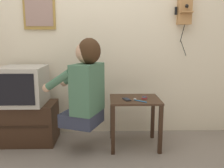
# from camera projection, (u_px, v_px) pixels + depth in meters

# --- Properties ---
(wall_back) EXTENTS (6.80, 0.05, 2.55)m
(wall_back) POSITION_uv_depth(u_px,v_px,m) (96.00, 33.00, 2.92)
(wall_back) COLOR beige
(wall_back) RESTS_ON ground_plane
(side_table) EXTENTS (0.55, 0.46, 0.55)m
(side_table) POSITION_uv_depth(u_px,v_px,m) (135.00, 109.00, 2.63)
(side_table) COLOR #382316
(side_table) RESTS_ON ground_plane
(person) EXTENTS (0.63, 0.56, 0.90)m
(person) POSITION_uv_depth(u_px,v_px,m) (85.00, 84.00, 2.43)
(person) COLOR #2D3347
(person) RESTS_ON ground_plane
(tv_stand) EXTENTS (0.74, 0.42, 0.47)m
(tv_stand) POSITION_uv_depth(u_px,v_px,m) (24.00, 123.00, 2.77)
(tv_stand) COLOR #382316
(tv_stand) RESTS_ON ground_plane
(television) EXTENTS (0.47, 0.50, 0.43)m
(television) POSITION_uv_depth(u_px,v_px,m) (24.00, 85.00, 2.67)
(television) COLOR #ADA89E
(television) RESTS_ON tv_stand
(wall_phone_antique) EXTENTS (0.19, 0.19, 0.77)m
(wall_phone_antique) POSITION_uv_depth(u_px,v_px,m) (185.00, 9.00, 2.81)
(wall_phone_antique) COLOR #AD7A47
(framed_picture) EXTENTS (0.38, 0.03, 0.54)m
(framed_picture) POSITION_uv_depth(u_px,v_px,m) (39.00, 6.00, 2.81)
(framed_picture) COLOR olive
(cell_phone_held) EXTENTS (0.09, 0.14, 0.01)m
(cell_phone_held) POSITION_uv_depth(u_px,v_px,m) (127.00, 99.00, 2.55)
(cell_phone_held) COLOR black
(cell_phone_held) RESTS_ON side_table
(cell_phone_spare) EXTENTS (0.08, 0.13, 0.01)m
(cell_phone_spare) POSITION_uv_depth(u_px,v_px,m) (144.00, 97.00, 2.64)
(cell_phone_spare) COLOR maroon
(cell_phone_spare) RESTS_ON side_table
(toothbrush) EXTENTS (0.13, 0.11, 0.02)m
(toothbrush) POSITION_uv_depth(u_px,v_px,m) (139.00, 101.00, 2.50)
(toothbrush) COLOR #338CD8
(toothbrush) RESTS_ON side_table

